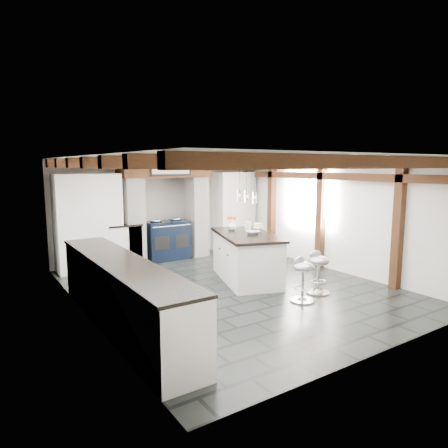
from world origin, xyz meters
TOP-DOWN VIEW (x-y plane):
  - ground at (0.00, 0.00)m, footprint 6.00×6.00m
  - room_shell at (-0.61, 1.42)m, footprint 6.00×6.03m
  - range_cooker at (0.00, 2.68)m, footprint 1.00×0.63m
  - kitchen_island at (0.52, 0.27)m, footprint 1.47×2.03m
  - bar_stool_near at (1.07, -1.04)m, footprint 0.39×0.39m
  - bar_stool_far at (0.56, -1.19)m, footprint 0.40×0.40m

SIDE VIEW (x-z plane):
  - ground at x=0.00m, z-range 0.00..0.00m
  - bar_stool_far at x=0.56m, z-range 0.09..0.82m
  - bar_stool_near at x=1.07m, z-range 0.09..0.82m
  - kitchen_island at x=0.52m, z-range -0.14..1.06m
  - range_cooker at x=0.00m, z-range -0.03..0.96m
  - room_shell at x=-0.61m, z-range -1.93..4.07m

